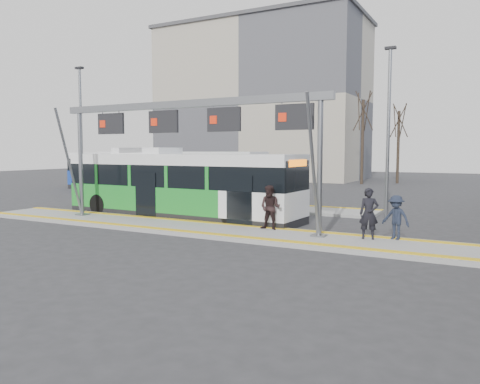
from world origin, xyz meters
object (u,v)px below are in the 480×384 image
at_px(gantry, 185,126).
at_px(hero_bus, 179,186).
at_px(passenger_c, 396,217).
at_px(passenger_a, 369,214).
at_px(passenger_b, 270,208).

xyz_separation_m(gantry, hero_bus, (-2.10, 2.46, -2.73)).
bearing_deg(hero_bus, passenger_c, -7.10).
bearing_deg(gantry, hero_bus, 130.49).
bearing_deg(passenger_a, passenger_b, 162.26).
relative_size(gantry, hero_bus, 1.04).
bearing_deg(passenger_a, gantry, 167.40).
height_order(passenger_a, passenger_b, passenger_a).
relative_size(gantry, passenger_c, 8.34).
height_order(gantry, passenger_b, gantry).
relative_size(gantry, passenger_a, 7.19).
xyz_separation_m(gantry, passenger_b, (3.67, 0.54, -3.27)).
distance_m(gantry, passenger_a, 8.24).
distance_m(hero_bus, passenger_c, 10.68).
height_order(hero_bus, passenger_a, hero_bus).
xyz_separation_m(gantry, passenger_c, (8.42, 0.75, -3.37)).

